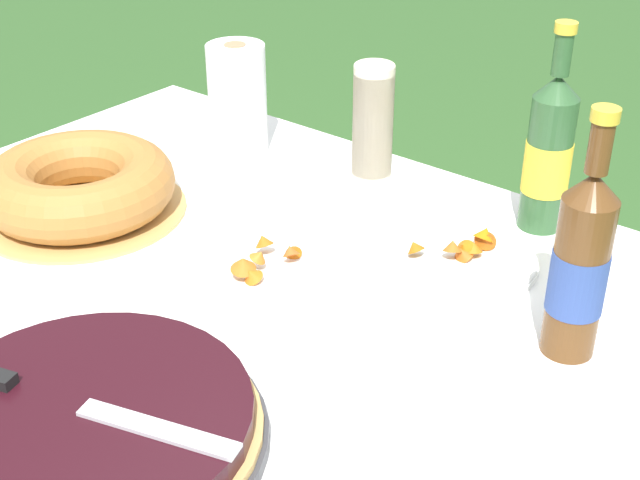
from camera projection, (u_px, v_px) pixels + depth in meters
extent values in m
cube|color=brown|center=(202.00, 325.00, 1.26)|extent=(1.41, 1.21, 0.03)
cylinder|color=brown|center=(185.00, 254.00, 2.17)|extent=(0.06, 0.06, 0.72)
cube|color=white|center=(201.00, 313.00, 1.25)|extent=(1.42, 1.22, 0.00)
cube|color=white|center=(432.00, 194.00, 1.69)|extent=(1.42, 0.00, 0.10)
cylinder|color=#38383D|center=(89.00, 441.00, 1.01)|extent=(0.41, 0.41, 0.02)
cylinder|color=tan|center=(87.00, 431.00, 1.00)|extent=(0.40, 0.40, 0.01)
cylinder|color=black|center=(85.00, 418.00, 0.99)|extent=(0.38, 0.38, 0.03)
cube|color=silver|center=(158.00, 429.00, 0.95)|extent=(0.19, 0.08, 0.00)
cylinder|color=tan|center=(83.00, 211.00, 1.51)|extent=(0.35, 0.35, 0.01)
torus|color=#AD7033|center=(79.00, 184.00, 1.48)|extent=(0.32, 0.32, 0.09)
cylinder|color=beige|center=(372.00, 154.00, 1.60)|extent=(0.07, 0.07, 0.09)
cylinder|color=beige|center=(372.00, 147.00, 1.59)|extent=(0.07, 0.07, 0.09)
cylinder|color=beige|center=(372.00, 141.00, 1.59)|extent=(0.07, 0.07, 0.09)
cylinder|color=beige|center=(372.00, 134.00, 1.58)|extent=(0.07, 0.07, 0.09)
cylinder|color=beige|center=(373.00, 127.00, 1.57)|extent=(0.07, 0.07, 0.09)
cylinder|color=beige|center=(373.00, 120.00, 1.57)|extent=(0.07, 0.07, 0.09)
cylinder|color=beige|center=(373.00, 113.00, 1.56)|extent=(0.07, 0.07, 0.09)
cylinder|color=beige|center=(373.00, 106.00, 1.55)|extent=(0.07, 0.07, 0.09)
cylinder|color=beige|center=(374.00, 99.00, 1.55)|extent=(0.07, 0.07, 0.09)
cylinder|color=beige|center=(374.00, 92.00, 1.54)|extent=(0.07, 0.07, 0.09)
torus|color=beige|center=(375.00, 66.00, 1.52)|extent=(0.07, 0.07, 0.01)
cylinder|color=#2D562D|center=(547.00, 164.00, 1.41)|extent=(0.07, 0.07, 0.22)
cylinder|color=yellow|center=(547.00, 167.00, 1.41)|extent=(0.07, 0.07, 0.08)
cone|color=#2D562D|center=(558.00, 87.00, 1.35)|extent=(0.07, 0.07, 0.04)
cylinder|color=#2D562D|center=(562.00, 54.00, 1.32)|extent=(0.03, 0.03, 0.06)
cylinder|color=gold|center=(566.00, 27.00, 1.30)|extent=(0.03, 0.03, 0.02)
cylinder|color=brown|center=(578.00, 278.00, 1.12)|extent=(0.07, 0.07, 0.22)
cylinder|color=#334C93|center=(577.00, 281.00, 1.12)|extent=(0.07, 0.07, 0.08)
cone|color=brown|center=(593.00, 186.00, 1.05)|extent=(0.07, 0.07, 0.04)
cylinder|color=brown|center=(600.00, 147.00, 1.03)|extent=(0.03, 0.03, 0.06)
cylinder|color=gold|center=(606.00, 114.00, 1.01)|extent=(0.03, 0.03, 0.02)
cylinder|color=white|center=(253.00, 262.00, 1.36)|extent=(0.23, 0.23, 0.01)
torus|color=white|center=(253.00, 258.00, 1.35)|extent=(0.23, 0.23, 0.01)
cone|color=#C25B21|center=(290.00, 251.00, 1.34)|extent=(0.04, 0.04, 0.03)
cone|color=#C86A20|center=(242.00, 263.00, 1.29)|extent=(0.05, 0.05, 0.03)
cone|color=#C66116|center=(263.00, 240.00, 1.36)|extent=(0.04, 0.04, 0.03)
cone|color=orange|center=(251.00, 274.00, 1.29)|extent=(0.04, 0.04, 0.03)
cone|color=#C16E21|center=(261.00, 256.00, 1.31)|extent=(0.04, 0.04, 0.03)
cone|color=#C85D11|center=(293.00, 251.00, 1.35)|extent=(0.04, 0.04, 0.03)
cylinder|color=white|center=(460.00, 261.00, 1.36)|extent=(0.24, 0.24, 0.01)
torus|color=white|center=(460.00, 256.00, 1.35)|extent=(0.23, 0.23, 0.01)
cone|color=#C16615|center=(473.00, 247.00, 1.35)|extent=(0.04, 0.04, 0.02)
cone|color=#AD5E1D|center=(453.00, 246.00, 1.34)|extent=(0.04, 0.04, 0.03)
cone|color=#B85517|center=(461.00, 252.00, 1.35)|extent=(0.05, 0.05, 0.04)
cone|color=#A55E12|center=(415.00, 246.00, 1.35)|extent=(0.04, 0.04, 0.03)
cone|color=#B96A12|center=(464.00, 247.00, 1.35)|extent=(0.04, 0.04, 0.04)
cone|color=orange|center=(485.00, 234.00, 1.37)|extent=(0.05, 0.05, 0.04)
cone|color=#B65212|center=(487.00, 238.00, 1.37)|extent=(0.05, 0.05, 0.04)
cylinder|color=white|center=(238.00, 99.00, 1.68)|extent=(0.11, 0.11, 0.21)
cylinder|color=#9E7A56|center=(235.00, 45.00, 1.63)|extent=(0.04, 0.04, 0.00)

